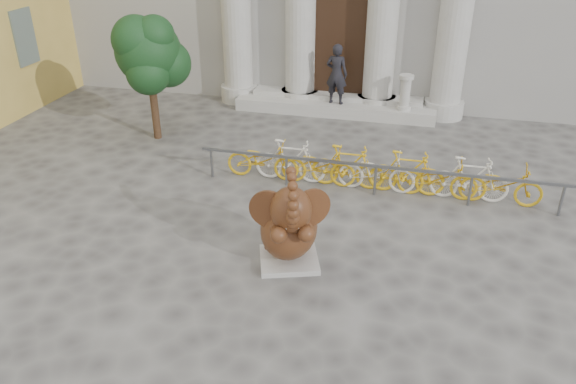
% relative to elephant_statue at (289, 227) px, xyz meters
% --- Properties ---
extents(ground, '(80.00, 80.00, 0.00)m').
position_rel_elephant_statue_xyz_m(ground, '(-0.54, -1.30, -0.75)').
color(ground, '#474442').
rests_on(ground, ground).
extents(entrance_steps, '(6.00, 1.20, 0.36)m').
position_rel_elephant_statue_xyz_m(entrance_steps, '(-0.54, 8.10, -0.57)').
color(entrance_steps, '#A8A59E').
rests_on(entrance_steps, ground).
extents(elephant_statue, '(1.37, 1.64, 2.06)m').
position_rel_elephant_statue_xyz_m(elephant_statue, '(0.00, 0.00, 0.00)').
color(elephant_statue, '#A8A59E').
rests_on(elephant_statue, ground).
extents(bike_rack, '(8.00, 0.53, 1.00)m').
position_rel_elephant_statue_xyz_m(bike_rack, '(1.20, 3.24, -0.25)').
color(bike_rack, slate).
rests_on(bike_rack, ground).
extents(tree, '(1.91, 1.74, 3.31)m').
position_rel_elephant_statue_xyz_m(tree, '(-4.87, 4.89, 1.56)').
color(tree, '#332114').
rests_on(tree, ground).
extents(pedestrian, '(0.70, 0.52, 1.77)m').
position_rel_elephant_statue_xyz_m(pedestrian, '(-0.51, 7.90, 0.50)').
color(pedestrian, black).
rests_on(pedestrian, entrance_steps).
extents(balustrade_post, '(0.42, 0.42, 1.03)m').
position_rel_elephant_statue_xyz_m(balustrade_post, '(1.51, 7.80, 0.08)').
color(balustrade_post, '#A8A59E').
rests_on(balustrade_post, entrance_steps).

